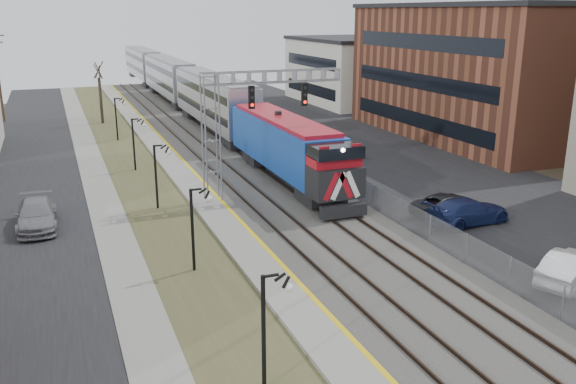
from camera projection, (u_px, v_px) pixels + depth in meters
street_west at (28, 191)px, 41.02m from camera, size 7.00×120.00×0.04m
sidewalk at (98, 184)px, 42.57m from camera, size 2.00×120.00×0.08m
grass_median at (141, 180)px, 43.62m from camera, size 4.00×120.00×0.06m
platform at (183, 175)px, 44.63m from camera, size 2.00×120.00×0.24m
ballast_bed at (248, 169)px, 46.37m from camera, size 8.00×120.00×0.20m
parking_lot at (386, 157)px, 50.55m from camera, size 16.00×120.00×0.04m
platform_edge at (195, 172)px, 44.90m from camera, size 0.24×120.00×0.01m
track_near at (222, 169)px, 45.63m from camera, size 1.58×120.00×0.15m
track_far at (266, 165)px, 46.84m from camera, size 1.58×120.00×0.15m
train at (182, 86)px, 73.83m from camera, size 3.00×85.85×5.33m
signal_gantry at (237, 113)px, 37.58m from camera, size 9.00×1.07×8.15m
lampposts at (191, 229)px, 28.12m from camera, size 0.14×62.14×4.00m
fence at (299, 156)px, 47.63m from camera, size 0.04×120.00×1.60m
buildings_east at (561, 79)px, 50.20m from camera, size 16.00×76.00×15.00m
bare_trees at (7, 142)px, 43.35m from camera, size 12.30×42.30×5.95m
car_lot_b at (571, 268)px, 26.93m from camera, size 4.75×3.33×1.49m
car_lot_c at (447, 205)px, 36.04m from camera, size 5.03×3.20×1.29m
car_lot_d at (468, 212)px, 34.47m from camera, size 5.26×2.51×1.48m
car_lot_e at (340, 151)px, 49.88m from camera, size 4.13×1.88×1.37m
car_street_b at (37, 215)px, 33.85m from camera, size 2.13×5.17×1.50m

